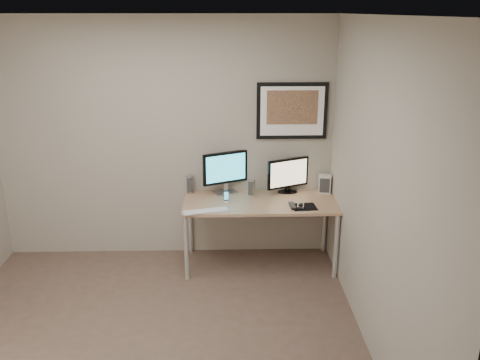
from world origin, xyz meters
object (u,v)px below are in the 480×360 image
Objects in this scene: monitor_large at (225,171)px; speaker_left at (190,184)px; speaker_right at (252,187)px; keyboard at (205,211)px; framed_art at (292,111)px; fan_unit at (325,184)px; phone_dock at (226,196)px; monitor_tv at (288,175)px; desk at (260,207)px.

monitor_large is 0.42m from speaker_left.
speaker_right is 0.39× the size of keyboard.
speaker_left is at bearing 94.97° from keyboard.
framed_art reaches higher than fan_unit.
framed_art is 5.96× the size of phone_dock.
speaker_right is at bearing 30.09° from keyboard.
monitor_large is 0.62m from keyboard.
phone_dock is (0.40, -0.29, -0.04)m from speaker_left.
monitor_tv reaches higher than speaker_right.
keyboard is (-0.20, -0.54, -0.25)m from monitor_large.
speaker_left is 0.97× the size of fan_unit.
phone_dock is at bearing -154.20° from framed_art.
phone_dock reaches higher than desk.
monitor_large is at bearing 144.55° from desk.
desk is 3.47× the size of monitor_tv.
speaker_right is (0.67, -0.10, -0.01)m from speaker_left.
monitor_large is at bearing 80.01° from phone_dock.
speaker_left is at bearing -177.51° from framed_art.
keyboard is at bearing -114.11° from speaker_right.
keyboard is (-0.48, -0.46, -0.08)m from speaker_right.
monitor_tv is 2.26× the size of fan_unit.
phone_dock is at bearing -156.89° from fan_unit.
monitor_large reaches higher than phone_dock.
monitor_large reaches higher than speaker_right.
phone_dock is (-0.67, -0.27, -0.14)m from monitor_tv.
monitor_tv is 0.42m from speaker_right.
keyboard is at bearing -146.16° from framed_art.
speaker_right is at bearing 23.47° from phone_dock.
monitor_large is at bearing -170.80° from fan_unit.
speaker_left is 0.68m from speaker_right.
desk is 3.48× the size of keyboard.
speaker_right is (0.28, -0.07, -0.17)m from monitor_large.
desk is 8.11× the size of speaker_left.
speaker_right is (-0.08, 0.19, 0.16)m from desk.
monitor_tv is 0.74m from phone_dock.
framed_art reaches higher than monitor_tv.
phone_dock is at bearing -178.66° from desk.
keyboard reaches higher than desk.
keyboard is at bearing -173.11° from monitor_tv.
fan_unit reaches higher than phone_dock.
desk is at bearing -31.75° from speaker_left.
speaker_right is (-0.43, -0.15, -0.80)m from framed_art.
fan_unit reaches higher than speaker_right.
keyboard is at bearing -82.33° from speaker_left.
monitor_tv is 1.05m from keyboard.
monitor_tv is 2.34× the size of speaker_left.
keyboard is at bearing -153.56° from desk.
phone_dock is at bearing 177.08° from monitor_tv.
monitor_tv reaches higher than fan_unit.
framed_art is at bearing 43.46° from desk.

